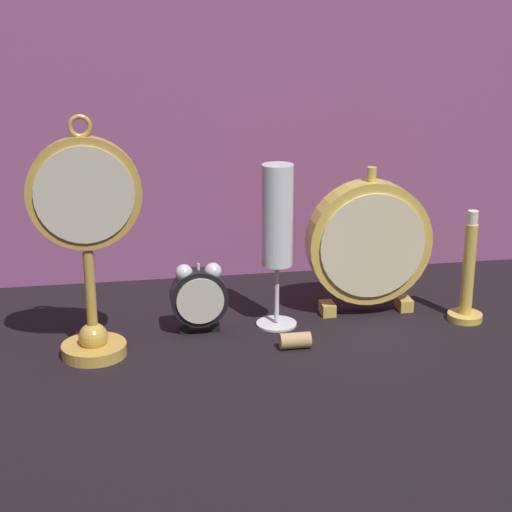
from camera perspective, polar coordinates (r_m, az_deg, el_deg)
ground_plane at (r=1.16m, az=0.67°, el=-6.45°), size 4.00×4.00×0.00m
fabric_backdrop_drape at (r=1.38m, az=-1.78°, el=13.85°), size 1.32×0.01×0.76m
pocket_watch_on_stand at (r=1.11m, az=-11.19°, el=1.00°), size 0.15×0.09×0.32m
alarm_clock_twin_bell at (r=1.20m, az=-3.81°, el=-2.60°), size 0.08×0.03×0.10m
mantel_clock_silver at (r=1.27m, az=7.54°, el=0.85°), size 0.18×0.04×0.22m
champagne_flute at (r=1.20m, az=1.43°, el=1.96°), size 0.06×0.06×0.24m
brass_candlestick at (r=1.28m, az=13.92°, el=-1.77°), size 0.05×0.05×0.17m
wine_cork at (r=1.17m, az=2.63°, el=-5.65°), size 0.04×0.02×0.02m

